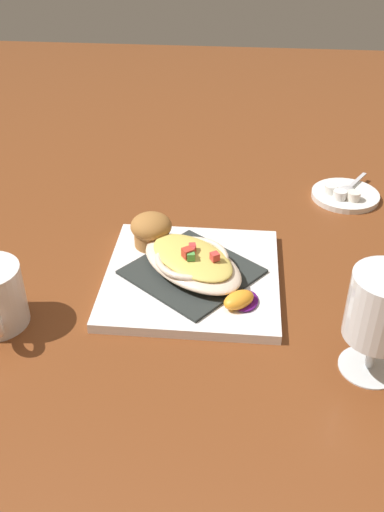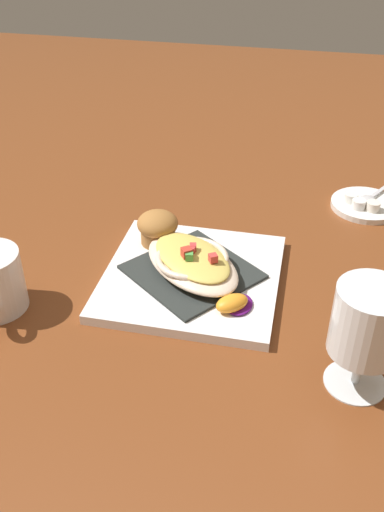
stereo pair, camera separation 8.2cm
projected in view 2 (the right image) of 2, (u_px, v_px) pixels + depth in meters
ground_plane at (192, 281)px, 0.85m from camera, size 2.60×2.60×0.00m
square_plate at (192, 277)px, 0.84m from camera, size 0.25×0.25×0.01m
folded_napkin at (192, 272)px, 0.84m from camera, size 0.22×0.22×0.00m
gratin_dish at (192, 261)px, 0.83m from camera, size 0.19×0.20×0.05m
muffin at (158, 227)px, 0.89m from camera, size 0.06×0.06×0.05m
orange_garnish at (234, 303)px, 0.77m from camera, size 0.06×0.06×0.02m
stemmed_glass at (367, 327)px, 0.63m from camera, size 0.08×0.08×0.14m
creamer_saucer at (366, 205)px, 1.02m from camera, size 0.12×0.12×0.01m
spoon at (368, 199)px, 1.02m from camera, size 0.10×0.07×0.01m
creamer_cup_0 at (351, 198)px, 1.02m from camera, size 0.02×0.02×0.02m
creamer_cup_1 at (359, 204)px, 1.00m from camera, size 0.02×0.02×0.02m
creamer_cup_2 at (373, 206)px, 0.99m from camera, size 0.02×0.02×0.02m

